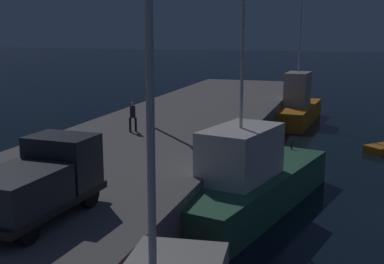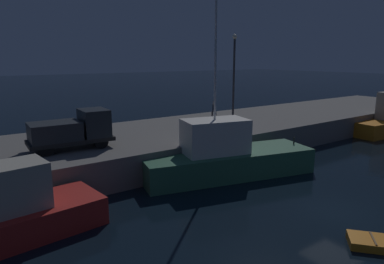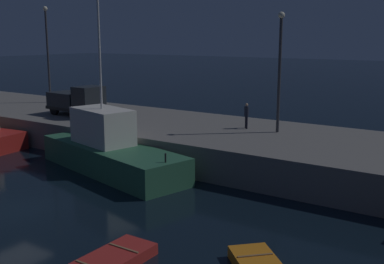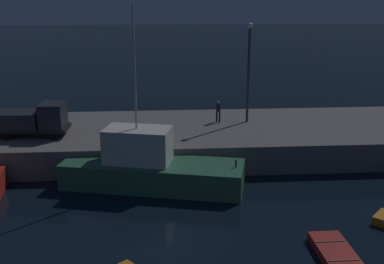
% 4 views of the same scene
% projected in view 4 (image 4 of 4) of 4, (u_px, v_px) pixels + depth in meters
% --- Properties ---
extents(ground_plane, '(320.00, 320.00, 0.00)m').
position_uv_depth(ground_plane, '(168.00, 246.00, 23.86)').
color(ground_plane, black).
extents(pier_quay, '(72.24, 10.77, 2.06)m').
position_uv_depth(pier_quay, '(163.00, 140.00, 37.31)').
color(pier_quay, slate).
rests_on(pier_quay, ground).
extents(fishing_boat_blue, '(12.12, 6.12, 11.50)m').
position_uv_depth(fishing_boat_blue, '(149.00, 167.00, 30.75)').
color(fishing_boat_blue, '#2D6647').
rests_on(fishing_boat_blue, ground).
extents(rowboat_white_mid, '(1.64, 3.91, 0.48)m').
position_uv_depth(rowboat_white_mid, '(337.00, 255.00, 22.61)').
color(rowboat_white_mid, '#B22823').
rests_on(rowboat_white_mid, ground).
extents(lamp_post_east, '(0.44, 0.44, 7.82)m').
position_uv_depth(lamp_post_east, '(249.00, 65.00, 37.30)').
color(lamp_post_east, '#38383D').
rests_on(lamp_post_east, pier_quay).
extents(utility_truck, '(5.25, 2.45, 2.44)m').
position_uv_depth(utility_truck, '(34.00, 120.00, 34.49)').
color(utility_truck, black).
rests_on(utility_truck, pier_quay).
extents(dockworker, '(0.45, 0.45, 1.76)m').
position_uv_depth(dockworker, '(218.00, 110.00, 38.17)').
color(dockworker, black).
rests_on(dockworker, pier_quay).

